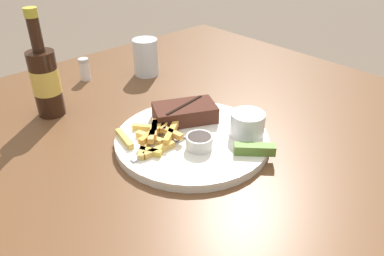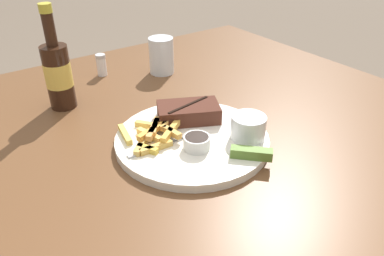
{
  "view_description": "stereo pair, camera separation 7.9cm",
  "coord_description": "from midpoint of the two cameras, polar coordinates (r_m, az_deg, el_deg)",
  "views": [
    {
      "loc": [
        -0.46,
        -0.5,
        1.17
      ],
      "look_at": [
        0.0,
        0.0,
        0.76
      ],
      "focal_mm": 35.0,
      "sensor_mm": 36.0,
      "label": 1
    },
    {
      "loc": [
        -0.4,
        -0.55,
        1.17
      ],
      "look_at": [
        0.0,
        0.0,
        0.76
      ],
      "focal_mm": 35.0,
      "sensor_mm": 36.0,
      "label": 2
    }
  ],
  "objects": [
    {
      "name": "dining_table",
      "position": [
        0.85,
        -2.68,
        -6.05
      ],
      "size": [
        1.33,
        1.3,
        0.72
      ],
      "color": "brown",
      "rests_on": "ground_plane"
    },
    {
      "name": "dinner_plate",
      "position": [
        0.8,
        -2.81,
        -1.85
      ],
      "size": [
        0.33,
        0.33,
        0.02
      ],
      "color": "silver",
      "rests_on": "dining_table"
    },
    {
      "name": "steak_portion",
      "position": [
        0.85,
        -3.76,
        2.3
      ],
      "size": [
        0.16,
        0.13,
        0.04
      ],
      "color": "#472319",
      "rests_on": "dinner_plate"
    },
    {
      "name": "fries_pile",
      "position": [
        0.79,
        -8.8,
        -1.28
      ],
      "size": [
        0.14,
        0.14,
        0.02
      ],
      "color": "#D8AC53",
      "rests_on": "dinner_plate"
    },
    {
      "name": "coleslaw_cup",
      "position": [
        0.8,
        5.67,
        0.75
      ],
      "size": [
        0.07,
        0.07,
        0.05
      ],
      "color": "white",
      "rests_on": "dinner_plate"
    },
    {
      "name": "dipping_sauce_cup",
      "position": [
        0.75,
        -1.86,
        -2.15
      ],
      "size": [
        0.05,
        0.05,
        0.03
      ],
      "color": "silver",
      "rests_on": "dinner_plate"
    },
    {
      "name": "pickle_spear",
      "position": [
        0.74,
        6.55,
        -3.32
      ],
      "size": [
        0.07,
        0.07,
        0.02
      ],
      "color": "#567A2D",
      "rests_on": "dinner_plate"
    },
    {
      "name": "fork_utensil",
      "position": [
        0.76,
        -8.18,
        -3.42
      ],
      "size": [
        0.13,
        0.02,
        0.0
      ],
      "rotation": [
        0.0,
        0.0,
        6.22
      ],
      "color": "#B7B7BC",
      "rests_on": "dinner_plate"
    },
    {
      "name": "beer_bottle",
      "position": [
        0.96,
        -23.7,
        6.75
      ],
      "size": [
        0.07,
        0.07,
        0.26
      ],
      "color": "black",
      "rests_on": "dining_table"
    },
    {
      "name": "drinking_glass",
      "position": [
        1.14,
        -9.06,
        10.57
      ],
      "size": [
        0.07,
        0.07,
        0.11
      ],
      "color": "silver",
      "rests_on": "dining_table"
    },
    {
      "name": "salt_shaker",
      "position": [
        1.15,
        -17.94,
        8.5
      ],
      "size": [
        0.03,
        0.03,
        0.07
      ],
      "color": "white",
      "rests_on": "dining_table"
    }
  ]
}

